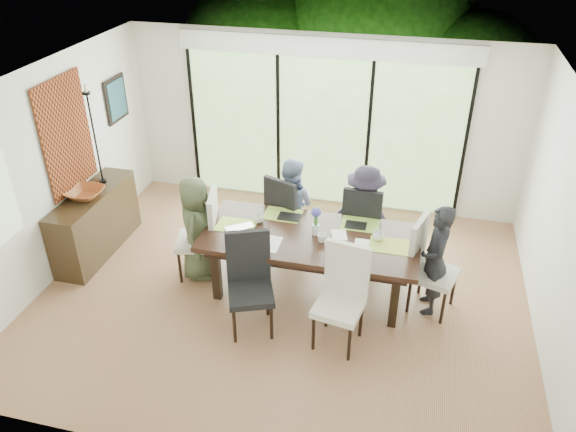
% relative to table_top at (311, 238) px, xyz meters
% --- Properties ---
extents(floor, '(6.00, 5.00, 0.01)m').
position_rel_table_top_xyz_m(floor, '(-0.30, -0.16, -0.79)').
color(floor, brown).
rests_on(floor, ground).
extents(ceiling, '(6.00, 5.00, 0.01)m').
position_rel_table_top_xyz_m(ceiling, '(-0.30, -0.16, 1.92)').
color(ceiling, white).
rests_on(ceiling, wall_back).
extents(wall_back, '(6.00, 0.02, 2.70)m').
position_rel_table_top_xyz_m(wall_back, '(-0.30, 2.35, 0.56)').
color(wall_back, silver).
rests_on(wall_back, floor).
extents(wall_front, '(6.00, 0.02, 2.70)m').
position_rel_table_top_xyz_m(wall_front, '(-0.30, -2.67, 0.56)').
color(wall_front, silver).
rests_on(wall_front, floor).
extents(wall_left, '(0.02, 5.00, 2.70)m').
position_rel_table_top_xyz_m(wall_left, '(-3.31, -0.16, 0.56)').
color(wall_left, silver).
rests_on(wall_left, floor).
extents(wall_right, '(0.02, 5.00, 2.70)m').
position_rel_table_top_xyz_m(wall_right, '(2.71, -0.16, 0.56)').
color(wall_right, white).
rests_on(wall_right, floor).
extents(glass_doors, '(4.20, 0.02, 2.30)m').
position_rel_table_top_xyz_m(glass_doors, '(-0.30, 2.31, 0.41)').
color(glass_doors, '#598C3F').
rests_on(glass_doors, wall_back).
extents(blinds_header, '(4.40, 0.06, 0.28)m').
position_rel_table_top_xyz_m(blinds_header, '(-0.30, 2.30, 1.71)').
color(blinds_header, white).
rests_on(blinds_header, wall_back).
extents(mullion_a, '(0.05, 0.04, 2.30)m').
position_rel_table_top_xyz_m(mullion_a, '(-2.40, 2.30, 0.41)').
color(mullion_a, black).
rests_on(mullion_a, wall_back).
extents(mullion_b, '(0.05, 0.04, 2.30)m').
position_rel_table_top_xyz_m(mullion_b, '(-1.00, 2.30, 0.41)').
color(mullion_b, black).
rests_on(mullion_b, wall_back).
extents(mullion_c, '(0.05, 0.04, 2.30)m').
position_rel_table_top_xyz_m(mullion_c, '(0.40, 2.30, 0.41)').
color(mullion_c, black).
rests_on(mullion_c, wall_back).
extents(mullion_d, '(0.05, 0.04, 2.30)m').
position_rel_table_top_xyz_m(mullion_d, '(1.80, 2.30, 0.41)').
color(mullion_d, black).
rests_on(mullion_d, wall_back).
extents(deck, '(6.00, 1.80, 0.10)m').
position_rel_table_top_xyz_m(deck, '(-0.30, 3.24, -0.84)').
color(deck, brown).
rests_on(deck, ground).
extents(rail_top, '(6.00, 0.08, 0.06)m').
position_rel_table_top_xyz_m(rail_top, '(-0.30, 4.04, -0.24)').
color(rail_top, brown).
rests_on(rail_top, deck).
extents(foliage_left, '(3.20, 3.20, 3.20)m').
position_rel_table_top_xyz_m(foliage_left, '(-2.10, 5.04, 0.65)').
color(foliage_left, '#14380F').
rests_on(foliage_left, ground).
extents(foliage_mid, '(4.00, 4.00, 4.00)m').
position_rel_table_top_xyz_m(foliage_mid, '(0.10, 5.64, 1.01)').
color(foliage_mid, '#14380F').
rests_on(foliage_mid, ground).
extents(foliage_right, '(2.80, 2.80, 2.80)m').
position_rel_table_top_xyz_m(foliage_right, '(1.90, 4.84, 0.47)').
color(foliage_right, '#14380F').
rests_on(foliage_right, ground).
extents(foliage_far, '(3.60, 3.60, 3.60)m').
position_rel_table_top_xyz_m(foliage_far, '(-0.90, 6.34, 0.83)').
color(foliage_far, '#14380F').
rests_on(foliage_far, ground).
extents(table_top, '(2.62, 1.20, 0.07)m').
position_rel_table_top_xyz_m(table_top, '(0.00, 0.00, 0.00)').
color(table_top, black).
rests_on(table_top, floor).
extents(table_apron, '(2.40, 0.98, 0.11)m').
position_rel_table_top_xyz_m(table_apron, '(0.00, 0.00, -0.10)').
color(table_apron, black).
rests_on(table_apron, floor).
extents(table_leg_fl, '(0.10, 0.10, 0.75)m').
position_rel_table_top_xyz_m(table_leg_fl, '(-1.08, -0.43, -0.41)').
color(table_leg_fl, black).
rests_on(table_leg_fl, floor).
extents(table_leg_fr, '(0.10, 0.10, 0.75)m').
position_rel_table_top_xyz_m(table_leg_fr, '(1.08, -0.43, -0.41)').
color(table_leg_fr, black).
rests_on(table_leg_fr, floor).
extents(table_leg_bl, '(0.10, 0.10, 0.75)m').
position_rel_table_top_xyz_m(table_leg_bl, '(-1.08, 0.43, -0.41)').
color(table_leg_bl, black).
rests_on(table_leg_bl, floor).
extents(table_leg_br, '(0.10, 0.10, 0.75)m').
position_rel_table_top_xyz_m(table_leg_br, '(1.08, 0.43, -0.41)').
color(table_leg_br, black).
rests_on(table_leg_br, floor).
extents(chair_left_end, '(0.61, 0.61, 1.20)m').
position_rel_table_top_xyz_m(chair_left_end, '(-1.50, 0.00, -0.19)').
color(chair_left_end, silver).
rests_on(chair_left_end, floor).
extents(chair_right_end, '(0.63, 0.63, 1.20)m').
position_rel_table_top_xyz_m(chair_right_end, '(1.50, 0.00, -0.19)').
color(chair_right_end, beige).
rests_on(chair_right_end, floor).
extents(chair_far_left, '(0.66, 0.66, 1.20)m').
position_rel_table_top_xyz_m(chair_far_left, '(-0.45, 0.85, -0.19)').
color(chair_far_left, black).
rests_on(chair_far_left, floor).
extents(chair_far_right, '(0.53, 0.53, 1.20)m').
position_rel_table_top_xyz_m(chair_far_right, '(0.55, 0.85, -0.19)').
color(chair_far_right, black).
rests_on(chair_far_right, floor).
extents(chair_near_left, '(0.65, 0.65, 1.20)m').
position_rel_table_top_xyz_m(chair_near_left, '(-0.50, -0.87, -0.19)').
color(chair_near_left, black).
rests_on(chair_near_left, floor).
extents(chair_near_right, '(0.58, 0.58, 1.20)m').
position_rel_table_top_xyz_m(chair_near_right, '(0.50, -0.87, -0.19)').
color(chair_near_right, silver).
rests_on(chair_near_right, floor).
extents(person_left_end, '(0.48, 0.70, 1.41)m').
position_rel_table_top_xyz_m(person_left_end, '(-1.48, 0.00, -0.08)').
color(person_left_end, '#465035').
rests_on(person_left_end, floor).
extents(person_right_end, '(0.49, 0.70, 1.41)m').
position_rel_table_top_xyz_m(person_right_end, '(1.48, 0.00, -0.08)').
color(person_right_end, black).
rests_on(person_right_end, floor).
extents(person_far_left, '(0.72, 0.53, 1.41)m').
position_rel_table_top_xyz_m(person_far_left, '(-0.45, 0.83, -0.08)').
color(person_far_left, '#7F93B8').
rests_on(person_far_left, floor).
extents(person_far_right, '(0.73, 0.54, 1.41)m').
position_rel_table_top_xyz_m(person_far_right, '(0.55, 0.83, -0.08)').
color(person_far_right, '#231E2D').
rests_on(person_far_right, floor).
extents(placemat_left, '(0.48, 0.35, 0.01)m').
position_rel_table_top_xyz_m(placemat_left, '(-0.95, 0.00, 0.04)').
color(placemat_left, '#ABC646').
rests_on(placemat_left, table_top).
extents(placemat_right, '(0.48, 0.35, 0.01)m').
position_rel_table_top_xyz_m(placemat_right, '(0.95, 0.00, 0.04)').
color(placemat_right, '#9AAE3E').
rests_on(placemat_right, table_top).
extents(placemat_far_l, '(0.48, 0.35, 0.01)m').
position_rel_table_top_xyz_m(placemat_far_l, '(-0.45, 0.40, 0.04)').
color(placemat_far_l, '#89A93C').
rests_on(placemat_far_l, table_top).
extents(placemat_far_r, '(0.48, 0.35, 0.01)m').
position_rel_table_top_xyz_m(placemat_far_r, '(0.55, 0.40, 0.04)').
color(placemat_far_r, olive).
rests_on(placemat_far_r, table_top).
extents(placemat_paper, '(0.48, 0.35, 0.01)m').
position_rel_table_top_xyz_m(placemat_paper, '(-0.55, -0.30, 0.04)').
color(placemat_paper, white).
rests_on(placemat_paper, table_top).
extents(tablet_far_l, '(0.28, 0.20, 0.01)m').
position_rel_table_top_xyz_m(tablet_far_l, '(-0.35, 0.35, 0.05)').
color(tablet_far_l, black).
rests_on(tablet_far_l, table_top).
extents(tablet_far_r, '(0.26, 0.19, 0.01)m').
position_rel_table_top_xyz_m(tablet_far_r, '(0.50, 0.35, 0.04)').
color(tablet_far_r, black).
rests_on(tablet_far_r, table_top).
extents(papers, '(0.33, 0.24, 0.00)m').
position_rel_table_top_xyz_m(papers, '(0.70, -0.05, 0.03)').
color(papers, white).
rests_on(papers, table_top).
extents(platter_base, '(0.28, 0.28, 0.03)m').
position_rel_table_top_xyz_m(platter_base, '(-0.55, -0.30, 0.05)').
color(platter_base, white).
rests_on(platter_base, table_top).
extents(platter_snacks, '(0.22, 0.22, 0.02)m').
position_rel_table_top_xyz_m(platter_snacks, '(-0.55, -0.30, 0.07)').
color(platter_snacks, orange).
rests_on(platter_snacks, table_top).
extents(vase, '(0.09, 0.09, 0.13)m').
position_rel_table_top_xyz_m(vase, '(0.05, 0.05, 0.10)').
color(vase, silver).
rests_on(vase, table_top).
extents(hyacinth_stems, '(0.04, 0.04, 0.17)m').
position_rel_table_top_xyz_m(hyacinth_stems, '(0.05, 0.05, 0.23)').
color(hyacinth_stems, '#337226').
rests_on(hyacinth_stems, table_top).
extents(hyacinth_blooms, '(0.12, 0.12, 0.12)m').
position_rel_table_top_xyz_m(hyacinth_blooms, '(0.05, 0.05, 0.34)').
color(hyacinth_blooms, '#4447AA').
rests_on(hyacinth_blooms, table_top).
extents(laptop, '(0.43, 0.40, 0.03)m').
position_rel_table_top_xyz_m(laptop, '(-0.85, -0.10, 0.05)').
color(laptop, silver).
rests_on(laptop, table_top).
extents(cup_a, '(0.15, 0.15, 0.10)m').
position_rel_table_top_xyz_m(cup_a, '(-0.70, 0.15, 0.09)').
color(cup_a, white).
rests_on(cup_a, table_top).
extents(cup_b, '(0.15, 0.15, 0.10)m').
position_rel_table_top_xyz_m(cup_b, '(0.15, -0.10, 0.08)').
color(cup_b, white).
rests_on(cup_b, table_top).
extents(cup_c, '(0.18, 0.18, 0.10)m').
position_rel_table_top_xyz_m(cup_c, '(0.80, 0.10, 0.09)').
color(cup_c, white).
rests_on(cup_c, table_top).
extents(book, '(0.23, 0.28, 0.02)m').
position_rel_table_top_xyz_m(book, '(0.25, 0.05, 0.04)').
color(book, white).
rests_on(book, table_top).
extents(sideboard, '(0.45, 1.61, 0.90)m').
position_rel_table_top_xyz_m(sideboard, '(-3.06, 0.18, -0.33)').
color(sideboard, black).
rests_on(sideboard, floor).
extents(bowl, '(0.48, 0.48, 0.12)m').
position_rel_table_top_xyz_m(bowl, '(-3.06, 0.08, 0.18)').
color(bowl, brown).
rests_on(bowl, sideboard).
extents(candlestick_base, '(0.10, 0.10, 0.04)m').
position_rel_table_top_xyz_m(candlestick_base, '(-3.06, 0.53, 0.14)').
color(candlestick_base, black).
rests_on(candlestick_base, sideboard).
extents(candlestick_shaft, '(0.02, 0.02, 1.26)m').
position_rel_table_top_xyz_m(candlestick_shaft, '(-3.06, 0.53, 0.77)').
color(candlestick_shaft, black).
rests_on(candlestick_shaft, sideboard).
extents(candlestick_pan, '(0.10, 0.10, 0.03)m').
position_rel_table_top_xyz_m(candlestick_pan, '(-3.06, 0.53, 1.39)').
color(candlestick_pan, black).
rests_on(candlestick_pan, sideboard).
extents(candle, '(0.04, 0.04, 0.10)m').
position_rel_table_top_xyz_m(candle, '(-3.06, 0.53, 1.46)').
color(candle, silver).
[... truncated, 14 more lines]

